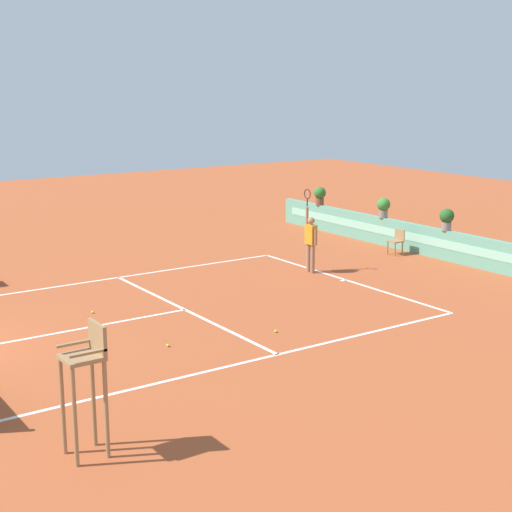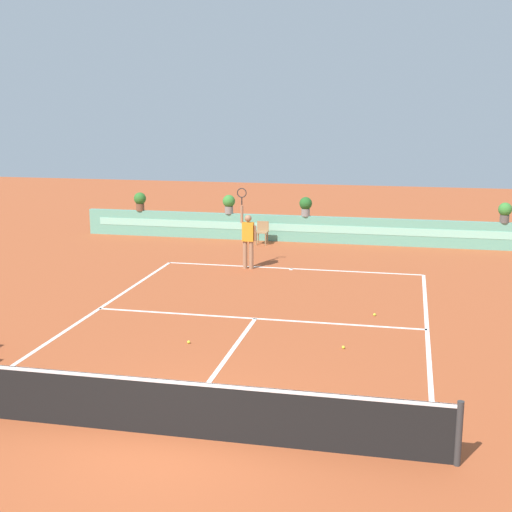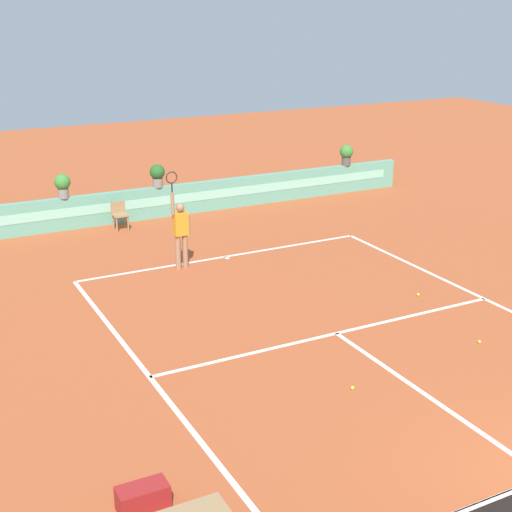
% 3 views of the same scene
% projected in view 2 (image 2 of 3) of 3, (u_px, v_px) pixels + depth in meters
% --- Properties ---
extents(ground_plane, '(60.00, 60.00, 0.00)m').
position_uv_depth(ground_plane, '(252.00, 323.00, 16.98)').
color(ground_plane, '#A84C28').
extents(court_lines, '(8.32, 11.94, 0.01)m').
position_uv_depth(court_lines, '(258.00, 315.00, 17.66)').
color(court_lines, white).
rests_on(court_lines, ground).
extents(net, '(8.92, 0.10, 1.00)m').
position_uv_depth(net, '(169.00, 406.00, 11.14)').
color(net, '#333333').
rests_on(net, ground).
extents(back_wall_barrier, '(18.00, 0.21, 1.00)m').
position_uv_depth(back_wall_barrier, '(311.00, 229.00, 26.80)').
color(back_wall_barrier, '#60A88E').
rests_on(back_wall_barrier, ground).
extents(ball_kid_chair, '(0.44, 0.44, 0.85)m').
position_uv_depth(ball_kid_chair, '(262.00, 231.00, 26.46)').
color(ball_kid_chair, '#99754C').
rests_on(ball_kid_chair, ground).
extents(tennis_player, '(0.62, 0.23, 2.58)m').
position_uv_depth(tennis_player, '(248.00, 236.00, 22.40)').
color(tennis_player, '#9E7051').
rests_on(tennis_player, ground).
extents(tennis_ball_near_baseline, '(0.07, 0.07, 0.07)m').
position_uv_depth(tennis_ball_near_baseline, '(375.00, 315.00, 17.58)').
color(tennis_ball_near_baseline, '#CCE033').
rests_on(tennis_ball_near_baseline, ground).
extents(tennis_ball_mid_court, '(0.07, 0.07, 0.07)m').
position_uv_depth(tennis_ball_mid_court, '(189.00, 342.00, 15.56)').
color(tennis_ball_mid_court, '#CCE033').
rests_on(tennis_ball_mid_court, ground).
extents(tennis_ball_by_sideline, '(0.07, 0.07, 0.07)m').
position_uv_depth(tennis_ball_by_sideline, '(343.00, 347.00, 15.22)').
color(tennis_ball_by_sideline, '#CCE033').
rests_on(tennis_ball_by_sideline, ground).
extents(potted_plant_far_right, '(0.48, 0.48, 0.72)m').
position_uv_depth(potted_plant_far_right, '(505.00, 211.00, 25.17)').
color(potted_plant_far_right, '#514C47').
rests_on(potted_plant_far_right, back_wall_barrier).
extents(potted_plant_far_left, '(0.48, 0.48, 0.72)m').
position_uv_depth(potted_plant_far_left, '(140.00, 200.00, 28.02)').
color(potted_plant_far_left, brown).
rests_on(potted_plant_far_left, back_wall_barrier).
extents(potted_plant_left, '(0.48, 0.48, 0.72)m').
position_uv_depth(potted_plant_left, '(229.00, 203.00, 27.27)').
color(potted_plant_left, gray).
rests_on(potted_plant_left, back_wall_barrier).
extents(potted_plant_centre, '(0.48, 0.48, 0.72)m').
position_uv_depth(potted_plant_centre, '(306.00, 205.00, 26.65)').
color(potted_plant_centre, gray).
rests_on(potted_plant_centre, back_wall_barrier).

